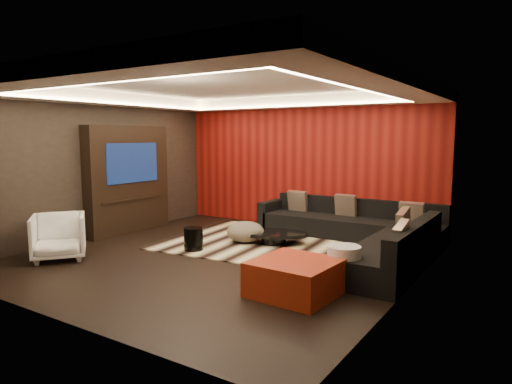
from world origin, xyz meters
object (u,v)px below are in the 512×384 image
Objects in this scene: white_side_table at (344,266)px; armchair at (59,237)px; drum_stool at (193,239)px; sectional_sofa at (362,234)px; orange_ottoman at (295,277)px; coffee_table at (273,238)px.

armchair reaches higher than white_side_table.
sectional_sofa is (2.41, 1.76, 0.05)m from drum_stool.
orange_ottoman is at bearing -21.30° from drum_stool.
coffee_table is 1.50m from drum_stool.
armchair is at bearing -164.69° from white_side_table.
coffee_table is 2.70m from orange_ottoman.
white_side_table is at bearing -37.87° from coffee_table.
coffee_table is 3.21× the size of drum_stool.
sectional_sofa reaches higher than white_side_table.
drum_stool is 0.11× the size of sectional_sofa.
armchair reaches higher than drum_stool.
sectional_sofa is at bearing 36.15° from drum_stool.
drum_stool is 2.95m from white_side_table.
drum_stool is at bearing -143.85° from sectional_sofa.
orange_ottoman is at bearing -53.45° from coffee_table.
orange_ottoman reaches higher than coffee_table.
orange_ottoman is (2.52, -0.98, 0.00)m from drum_stool.
white_side_table is at bearing -36.94° from armchair.
drum_stool is 2.18m from armchair.
drum_stool is at bearing -127.77° from coffee_table.
sectional_sofa is at bearing 103.48° from white_side_table.
sectional_sofa is at bearing 21.14° from coffee_table.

